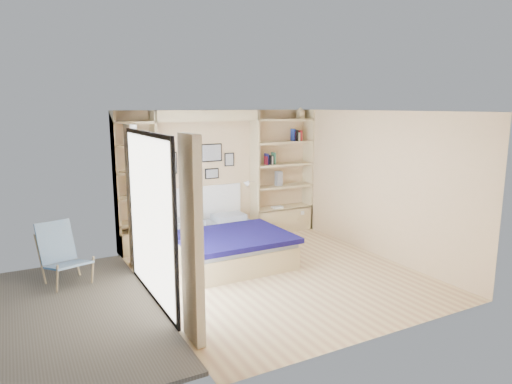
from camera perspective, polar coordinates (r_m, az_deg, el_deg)
ground at (r=7.24m, az=2.76°, el=-10.14°), size 4.50×4.50×0.00m
room_shell at (r=8.09m, az=-5.10°, el=-0.01°), size 4.50×4.50×4.50m
bed at (r=7.82m, az=-3.93°, el=-6.38°), size 1.77×2.31×1.07m
photo_gallery at (r=8.63m, az=-7.42°, el=4.16°), size 1.48×0.02×0.82m
reading_lamps at (r=8.55m, az=-5.85°, el=0.73°), size 1.92×0.12×0.15m
shelf_decor at (r=9.14m, az=1.93°, el=5.11°), size 3.57×0.23×2.03m
deck at (r=6.33m, az=-27.43°, el=-14.58°), size 3.20×4.00×0.05m
deck_chair at (r=7.35m, az=-23.06°, el=-7.14°), size 0.74×1.00×0.90m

